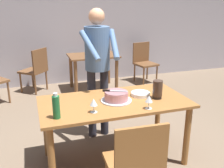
% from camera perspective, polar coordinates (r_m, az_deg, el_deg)
% --- Properties ---
extents(ground_plane, '(14.00, 14.00, 0.00)m').
position_cam_1_polar(ground_plane, '(3.19, 0.50, -16.34)').
color(ground_plane, '#7A6651').
extents(back_wall, '(10.00, 0.12, 2.70)m').
position_cam_1_polar(back_wall, '(5.85, -10.14, 13.33)').
color(back_wall, '#ADA8B2').
rests_on(back_wall, ground_plane).
extents(main_dining_table, '(1.63, 0.83, 0.75)m').
position_cam_1_polar(main_dining_table, '(2.88, 0.53, -5.78)').
color(main_dining_table, '#9E6633').
rests_on(main_dining_table, ground_plane).
extents(cake_on_platter, '(0.34, 0.34, 0.11)m').
position_cam_1_polar(cake_on_platter, '(2.81, 0.96, -2.82)').
color(cake_on_platter, silver).
rests_on(cake_on_platter, main_dining_table).
extents(cake_knife, '(0.26, 0.13, 0.02)m').
position_cam_1_polar(cake_knife, '(2.79, -0.50, -1.52)').
color(cake_knife, silver).
rests_on(cake_knife, cake_on_platter).
extents(plate_stack, '(0.22, 0.22, 0.04)m').
position_cam_1_polar(plate_stack, '(2.99, 6.35, -2.21)').
color(plate_stack, white).
rests_on(plate_stack, main_dining_table).
extents(wine_glass_near, '(0.08, 0.08, 0.14)m').
position_cam_1_polar(wine_glass_near, '(2.62, 8.24, -3.37)').
color(wine_glass_near, silver).
rests_on(wine_glass_near, main_dining_table).
extents(wine_glass_far, '(0.08, 0.08, 0.14)m').
position_cam_1_polar(wine_glass_far, '(2.51, -4.11, -4.16)').
color(wine_glass_far, silver).
rests_on(wine_glass_far, main_dining_table).
extents(water_bottle, '(0.07, 0.07, 0.25)m').
position_cam_1_polar(water_bottle, '(2.43, -12.33, -4.98)').
color(water_bottle, '#1E6B38').
rests_on(water_bottle, main_dining_table).
extents(hurricane_lamp, '(0.11, 0.11, 0.21)m').
position_cam_1_polar(hurricane_lamp, '(2.91, 10.11, -1.19)').
color(hurricane_lamp, black).
rests_on(hurricane_lamp, main_dining_table).
extents(person_cutting_cake, '(0.47, 0.56, 1.72)m').
position_cam_1_polar(person_cutting_cake, '(3.31, -3.22, 5.35)').
color(person_cutting_cake, '#2D2D38').
rests_on(person_cutting_cake, ground_plane).
extents(chair_near_side, '(0.46, 0.46, 0.90)m').
position_cam_1_polar(chair_near_side, '(2.28, 5.21, -17.12)').
color(chair_near_side, '#9E6633').
rests_on(chair_near_side, ground_plane).
extents(background_table, '(1.00, 0.70, 0.74)m').
position_cam_1_polar(background_table, '(5.36, -4.23, 4.78)').
color(background_table, brown).
rests_on(background_table, ground_plane).
extents(background_chair_1, '(0.62, 0.62, 0.90)m').
position_cam_1_polar(background_chair_1, '(5.43, -16.64, 3.32)').
color(background_chair_1, brown).
rests_on(background_chair_1, ground_plane).
extents(background_chair_2, '(0.51, 0.51, 0.90)m').
position_cam_1_polar(background_chair_2, '(5.93, 7.14, 5.13)').
color(background_chair_2, brown).
rests_on(background_chair_2, ground_plane).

